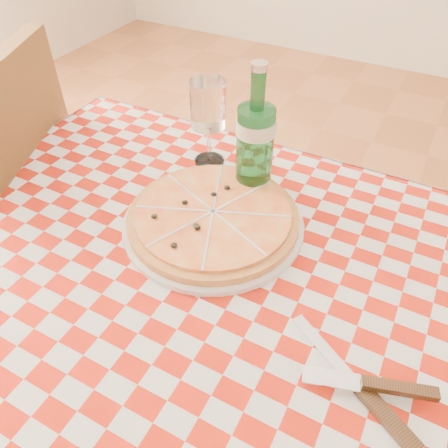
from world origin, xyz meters
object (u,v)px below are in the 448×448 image
object	(u,v)px
dining_table	(219,303)
pizza_plate	(213,217)
chair_far	(10,204)
water_bottle	(256,133)
wine_glass	(209,124)

from	to	relation	value
dining_table	pizza_plate	distance (m)	0.17
dining_table	pizza_plate	bearing A→B (deg)	123.21
chair_far	water_bottle	distance (m)	0.78
dining_table	water_bottle	size ratio (longest dim) A/B	4.11
chair_far	pizza_plate	size ratio (longest dim) A/B	2.68
chair_far	water_bottle	xyz separation A→B (m)	(0.68, 0.16, 0.34)
chair_far	wine_glass	distance (m)	0.65
water_bottle	wine_glass	bearing A→B (deg)	158.95
chair_far	pizza_plate	world-z (taller)	chair_far
pizza_plate	wine_glass	world-z (taller)	wine_glass
dining_table	pizza_plate	size ratio (longest dim) A/B	3.25
water_bottle	wine_glass	world-z (taller)	water_bottle
dining_table	chair_far	xyz separation A→B (m)	(-0.73, 0.09, -0.09)
wine_glass	chair_far	bearing A→B (deg)	-158.83
dining_table	chair_far	distance (m)	0.74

